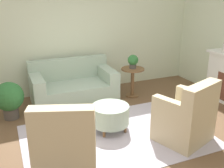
{
  "coord_description": "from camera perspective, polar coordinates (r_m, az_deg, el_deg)",
  "views": [
    {
      "loc": [
        -1.6,
        -3.58,
        2.34
      ],
      "look_at": [
        0.15,
        0.55,
        0.75
      ],
      "focal_mm": 42.0,
      "sensor_mm": 36.0,
      "label": 1
    }
  ],
  "objects": [
    {
      "name": "armchair_right",
      "position": [
        4.42,
        15.94,
        -7.18
      ],
      "size": [
        1.0,
        0.95,
        1.03
      ],
      "color": "#C6B289",
      "rests_on": "rug"
    },
    {
      "name": "side_table",
      "position": [
        6.07,
        4.49,
        1.44
      ],
      "size": [
        0.53,
        0.53,
        0.68
      ],
      "color": "brown",
      "rests_on": "ground_plane"
    },
    {
      "name": "potted_plant_floor",
      "position": [
        5.36,
        -21.48,
        -2.87
      ],
      "size": [
        0.56,
        0.56,
        0.73
      ],
      "color": "#4C4742",
      "rests_on": "ground_plane"
    },
    {
      "name": "armchair_left",
      "position": [
        3.64,
        -10.06,
        -12.88
      ],
      "size": [
        1.0,
        0.95,
        1.03
      ],
      "color": "#C6B289",
      "rests_on": "rug"
    },
    {
      "name": "couch",
      "position": [
        5.92,
        -8.46,
        -0.6
      ],
      "size": [
        1.82,
        1.0,
        0.9
      ],
      "color": "#9EB29E",
      "rests_on": "ground_plane"
    },
    {
      "name": "potted_plant_on_side_table",
      "position": [
        5.96,
        4.59,
        5.02
      ],
      "size": [
        0.24,
        0.24,
        0.32
      ],
      "color": "#4C4742",
      "rests_on": "side_table"
    },
    {
      "name": "wall_back",
      "position": [
        6.35,
        -8.27,
        10.81
      ],
      "size": [
        8.87,
        0.12,
        2.8
      ],
      "color": "beige",
      "rests_on": "ground_plane"
    },
    {
      "name": "ground_plane",
      "position": [
        4.56,
        0.98,
        -11.32
      ],
      "size": [
        16.0,
        16.0,
        0.0
      ],
      "primitive_type": "plane",
      "color": "brown"
    },
    {
      "name": "rug",
      "position": [
        4.56,
        0.98,
        -11.26
      ],
      "size": [
        3.09,
        2.05,
        0.01
      ],
      "color": "#BCB2C1",
      "rests_on": "ground_plane"
    },
    {
      "name": "ottoman_table",
      "position": [
        4.62,
        -0.36,
        -6.7
      ],
      "size": [
        0.66,
        0.66,
        0.46
      ],
      "color": "#9EB29E",
      "rests_on": "rug"
    }
  ]
}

